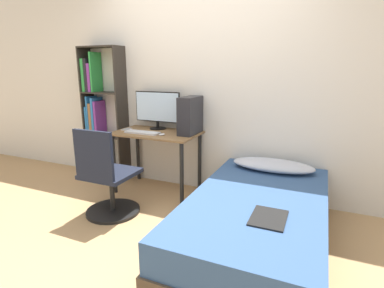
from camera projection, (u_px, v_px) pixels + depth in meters
name	position (u px, v px, depth m)	size (l,w,h in m)	color
ground_plane	(136.00, 245.00, 2.56)	(14.00, 14.00, 0.00)	tan
wall_back	(200.00, 87.00, 3.53)	(8.00, 0.05, 2.50)	silver
desk	(157.00, 142.00, 3.56)	(1.00, 0.61, 0.74)	brown
bookshelf	(99.00, 120.00, 4.06)	(0.58, 0.25, 1.74)	#2D2823
office_chair	(107.00, 183.00, 3.01)	(0.55, 0.55, 0.92)	black
bed	(257.00, 221.00, 2.52)	(1.09, 1.97, 0.44)	#4C3D2D
pillow	(273.00, 165.00, 3.10)	(0.83, 0.36, 0.11)	#B2B7C6
magazine	(269.00, 218.00, 2.10)	(0.24, 0.32, 0.01)	black
monitor	(157.00, 109.00, 3.67)	(0.61, 0.20, 0.46)	black
keyboard	(142.00, 132.00, 3.46)	(0.42, 0.14, 0.02)	silver
pc_tower	(190.00, 115.00, 3.40)	(0.16, 0.38, 0.42)	#232328
mouse	(162.00, 134.00, 3.36)	(0.06, 0.09, 0.02)	silver
phone	(127.00, 129.00, 3.68)	(0.07, 0.14, 0.01)	#B7B7BC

